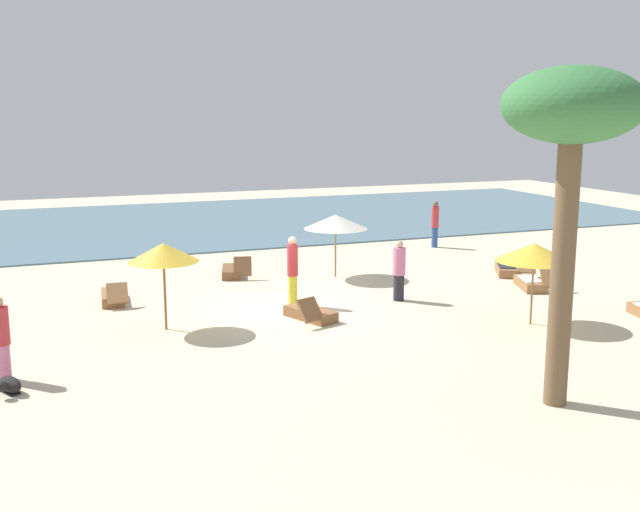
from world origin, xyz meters
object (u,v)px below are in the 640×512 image
at_px(umbrella_1, 163,253).
at_px(lounger_0, 532,283).
at_px(lounger_6, 113,297).
at_px(umbrella_2, 534,252).
at_px(person_2, 435,224).
at_px(lounger_1, 310,313).
at_px(lounger_4, 508,269).
at_px(person_3, 293,270).
at_px(umbrella_3, 336,222).
at_px(lounger_3, 233,271).
at_px(dog, 9,385).
at_px(person_0, 1,339).
at_px(palm_0, 572,122).
at_px(person_1, 399,271).

distance_m(umbrella_1, lounger_0, 11.27).
bearing_deg(lounger_0, lounger_6, 166.69).
bearing_deg(umbrella_2, person_2, 73.09).
height_order(lounger_1, person_2, person_2).
distance_m(lounger_4, person_3, 8.07).
bearing_deg(lounger_0, lounger_1, -173.73).
xyz_separation_m(umbrella_3, person_3, (-2.48, -2.91, -0.81)).
distance_m(umbrella_3, lounger_3, 3.73).
xyz_separation_m(lounger_1, lounger_6, (-4.57, 3.67, -0.00)).
xyz_separation_m(person_2, dog, (-15.48, -10.95, -0.76)).
bearing_deg(dog, person_0, 97.75).
bearing_deg(person_0, umbrella_1, 33.24).
relative_size(umbrella_2, lounger_4, 1.18).
xyz_separation_m(umbrella_1, lounger_6, (-0.93, 3.19, -1.77)).
bearing_deg(lounger_6, umbrella_2, -32.17).
distance_m(umbrella_3, person_2, 6.82).
height_order(lounger_3, dog, lounger_3).
relative_size(umbrella_2, palm_0, 0.34).
height_order(umbrella_1, lounger_4, umbrella_1).
bearing_deg(umbrella_3, person_2, 32.29).
bearing_deg(person_1, palm_0, -95.89).
distance_m(lounger_6, dog, 7.00).
bearing_deg(umbrella_1, lounger_4, 11.31).
height_order(umbrella_1, person_0, umbrella_1).
distance_m(lounger_3, lounger_4, 9.07).
relative_size(lounger_1, person_1, 1.02).
height_order(umbrella_1, dog, umbrella_1).
bearing_deg(person_0, dog, -82.25).
distance_m(person_0, dog, 1.11).
relative_size(lounger_4, dog, 2.39).
height_order(umbrella_1, lounger_1, umbrella_1).
relative_size(lounger_0, lounger_6, 1.01).
relative_size(lounger_3, lounger_4, 0.98).
bearing_deg(lounger_3, umbrella_2, -55.65).
height_order(umbrella_3, lounger_3, umbrella_3).
xyz_separation_m(umbrella_2, person_2, (3.20, 10.53, -0.91)).
distance_m(person_1, palm_0, 9.10).
bearing_deg(umbrella_1, person_2, 32.74).
xyz_separation_m(lounger_1, palm_0, (2.24, -6.97, 4.98)).
height_order(lounger_1, dog, lounger_1).
height_order(umbrella_3, person_3, umbrella_3).
height_order(lounger_4, person_1, person_1).
bearing_deg(lounger_0, person_3, 173.85).
height_order(palm_0, dog, palm_0).
relative_size(person_0, person_2, 0.94).
bearing_deg(person_1, dog, -159.62).
bearing_deg(dog, person_2, 35.26).
bearing_deg(lounger_6, umbrella_3, 6.82).
xyz_separation_m(lounger_4, person_1, (-4.96, -1.80, 0.69)).
bearing_deg(palm_0, person_1, 84.11).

